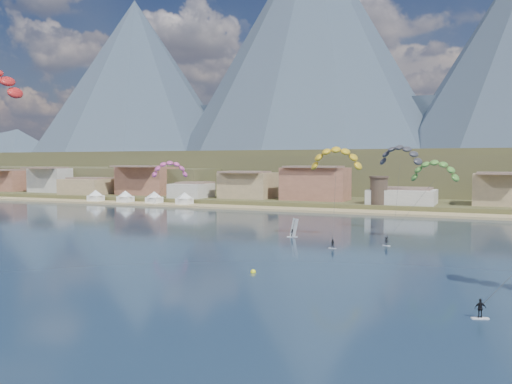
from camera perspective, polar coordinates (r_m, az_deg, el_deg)
ground at (r=65.84m, az=-11.29°, el=-10.21°), size 2400.00×2400.00×0.00m
beach at (r=163.45m, az=10.34°, el=-2.04°), size 2200.00×12.00×0.90m
land at (r=613.88m, az=19.94°, el=1.67°), size 2200.00×900.00×4.00m
foothills at (r=285.49m, az=20.52°, el=1.83°), size 940.00×210.00×18.00m
mountain_ridge at (r=888.06m, az=20.21°, el=11.84°), size 2060.00×480.00×400.00m
town at (r=190.78m, az=-0.32°, el=1.10°), size 400.00×24.00×12.00m
watchtower at (r=169.80m, az=12.62°, el=0.20°), size 5.82×5.82×8.60m
beach_tents at (r=194.95m, az=-12.04°, el=-0.19°), size 43.40×6.40×5.00m
kitesurfer_yellow at (r=107.68m, az=8.32°, el=3.82°), size 10.81×14.79×20.31m
kitesurfer_green at (r=107.77m, az=18.00°, el=2.38°), size 12.57×10.86×17.54m
distant_kite_pink at (r=142.48m, az=-8.94°, el=2.64°), size 9.81×8.35×17.03m
distant_kite_dark at (r=121.29m, az=14.74°, el=4.06°), size 10.20×6.96×20.18m
windsurfer at (r=110.04m, az=3.86°, el=-4.08°), size 2.18×2.39×3.75m
buoy at (r=75.59m, az=-0.29°, el=-8.29°), size 0.73×0.73×0.73m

